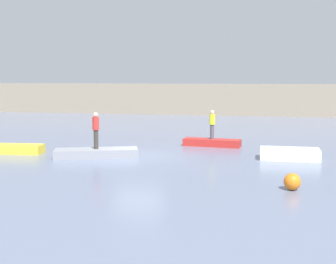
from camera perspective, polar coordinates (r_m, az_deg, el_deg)
The scene contains 9 objects.
ground_plane at distance 22.21m, azimuth -3.80°, elevation -3.05°, with size 120.00×120.00×0.00m, color slate.
embankment_wall at distance 46.13m, azimuth 4.43°, elevation 4.14°, with size 80.00×1.20×3.17m, color gray.
rowboat_yellow at distance 24.36m, azimuth -19.72°, elevation -2.02°, with size 3.65×0.97×0.45m, color gold.
rowboat_grey at distance 22.05m, azimuth -9.10°, elevation -2.66°, with size 4.00×1.24×0.41m, color gray.
rowboat_red at distance 25.37m, azimuth 5.61°, elevation -1.35°, with size 3.20×0.91×0.41m, color red.
rowboat_white at distance 21.93m, azimuth 15.20°, elevation -2.71°, with size 2.73×1.26×0.53m, color white.
person_hiviz_shirt at distance 25.23m, azimuth 5.64°, elevation 1.14°, with size 0.32×0.32×1.62m.
person_red_shirt at distance 21.88m, azimuth -9.16°, elevation 0.44°, with size 0.32×0.32×1.78m.
mooring_buoy at distance 16.09m, azimuth 15.52°, elevation -6.10°, with size 0.59×0.59×0.59m, color orange.
Camera 1 is at (5.89, -21.06, 3.87)m, focal length 47.94 mm.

